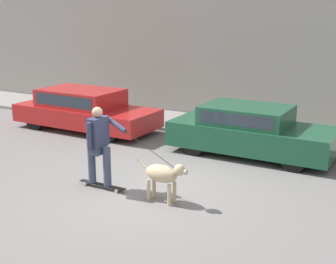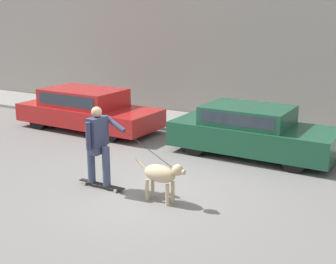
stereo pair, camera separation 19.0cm
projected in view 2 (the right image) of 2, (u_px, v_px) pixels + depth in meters
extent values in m
plane|color=slate|center=(142.00, 191.00, 9.60)|extent=(36.00, 36.00, 0.00)
cube|color=gray|center=(262.00, 40.00, 14.77)|extent=(32.00, 0.30, 5.34)
cube|color=gray|center=(243.00, 130.00, 14.31)|extent=(30.00, 2.35, 0.10)
cylinder|color=black|center=(140.00, 120.00, 14.38)|extent=(0.66, 0.21, 0.66)
cylinder|color=black|center=(110.00, 130.00, 13.12)|extent=(0.66, 0.21, 0.66)
cylinder|color=black|center=(72.00, 110.00, 15.79)|extent=(0.66, 0.21, 0.66)
cylinder|color=black|center=(38.00, 119.00, 14.53)|extent=(0.66, 0.21, 0.66)
cube|color=#B21E1E|center=(89.00, 115.00, 14.42)|extent=(4.57, 1.85, 0.54)
cube|color=#B21E1E|center=(84.00, 97.00, 14.38)|extent=(2.46, 1.63, 0.52)
cube|color=#28333D|center=(65.00, 101.00, 13.71)|extent=(2.14, 0.05, 0.33)
cylinder|color=black|center=(311.00, 144.00, 11.85)|extent=(0.61, 0.20, 0.60)
cylinder|color=black|center=(294.00, 160.00, 10.64)|extent=(0.61, 0.20, 0.60)
cylinder|color=black|center=(219.00, 131.00, 13.11)|extent=(0.61, 0.20, 0.60)
cylinder|color=black|center=(195.00, 144.00, 11.90)|extent=(0.61, 0.20, 0.60)
cube|color=#194C33|center=(253.00, 137.00, 11.83)|extent=(4.13, 1.73, 0.63)
cube|color=#194C33|center=(248.00, 115.00, 11.77)|extent=(2.15, 1.54, 0.46)
cube|color=#28333D|center=(236.00, 120.00, 11.12)|extent=(1.88, 0.03, 0.29)
cylinder|color=tan|center=(173.00, 192.00, 8.98)|extent=(0.07, 0.07, 0.42)
cylinder|color=tan|center=(167.00, 195.00, 8.84)|extent=(0.07, 0.07, 0.42)
cylinder|color=tan|center=(153.00, 187.00, 9.25)|extent=(0.07, 0.07, 0.42)
cylinder|color=tan|center=(147.00, 190.00, 9.11)|extent=(0.07, 0.07, 0.42)
ellipsoid|color=tan|center=(160.00, 173.00, 8.96)|extent=(0.72, 0.39, 0.34)
sphere|color=tan|center=(178.00, 170.00, 8.69)|extent=(0.22, 0.22, 0.22)
cylinder|color=tan|center=(182.00, 172.00, 8.64)|extent=(0.13, 0.11, 0.10)
cylinder|color=tan|center=(141.00, 164.00, 9.18)|extent=(0.28, 0.07, 0.21)
cylinder|color=beige|center=(119.00, 189.00, 9.62)|extent=(0.07, 0.03, 0.07)
cylinder|color=beige|center=(115.00, 191.00, 9.50)|extent=(0.07, 0.03, 0.07)
cylinder|color=beige|center=(89.00, 182.00, 10.03)|extent=(0.07, 0.03, 0.07)
cylinder|color=beige|center=(84.00, 184.00, 9.91)|extent=(0.07, 0.03, 0.07)
cube|color=black|center=(102.00, 184.00, 9.75)|extent=(1.14, 0.14, 0.02)
cylinder|color=#38425B|center=(106.00, 166.00, 9.58)|extent=(0.16, 0.16, 0.82)
cylinder|color=#38425B|center=(91.00, 163.00, 9.77)|extent=(0.16, 0.16, 0.82)
cube|color=#38425B|center=(98.00, 150.00, 9.59)|extent=(0.20, 0.36, 0.16)
cube|color=#2D334C|center=(97.00, 132.00, 9.50)|extent=(0.24, 0.46, 0.60)
sphere|color=tan|center=(97.00, 112.00, 9.39)|extent=(0.22, 0.22, 0.22)
cylinder|color=#2D334C|center=(88.00, 136.00, 9.27)|extent=(0.10, 0.10, 0.57)
cylinder|color=#2D334C|center=(115.00, 124.00, 9.53)|extent=(0.58, 0.19, 0.31)
cylinder|color=black|center=(150.00, 151.00, 9.05)|extent=(1.36, 0.23, 0.57)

